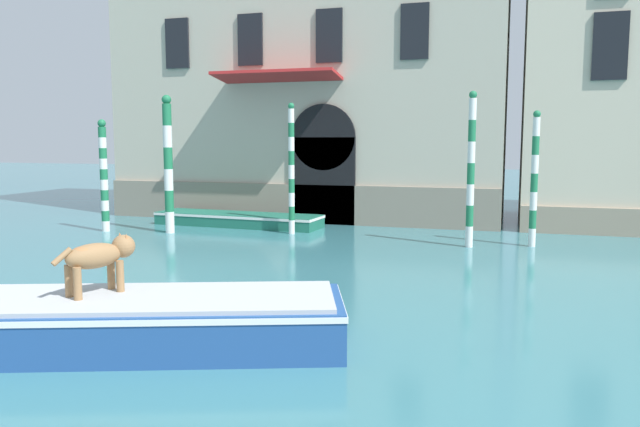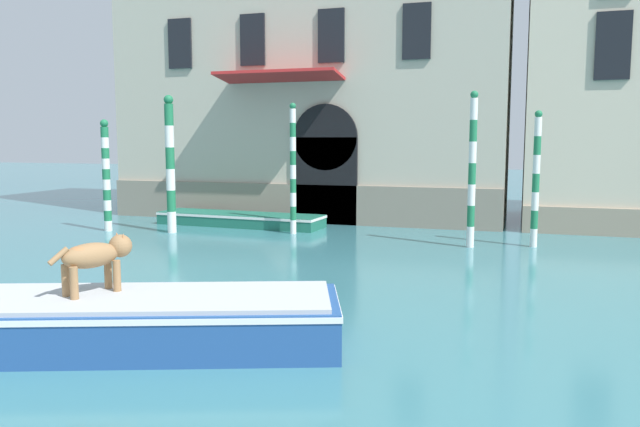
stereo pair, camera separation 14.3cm
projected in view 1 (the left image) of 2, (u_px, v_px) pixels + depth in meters
name	position (u px, v px, depth m)	size (l,w,h in m)	color
palazzo_left	(316.00, 26.00, 23.87)	(14.22, 7.40, 14.51)	#BCB29E
boat_foreground	(41.00, 322.00, 8.64)	(8.51, 4.55, 0.74)	#234C8C
dog_on_deck	(100.00, 256.00, 8.78)	(0.70, 1.15, 0.82)	#997047
boat_moored_near_palazzo	(238.00, 219.00, 21.01)	(5.85, 1.77, 0.42)	#1E6651
mooring_pole_0	(104.00, 175.00, 19.58)	(0.25, 0.25, 3.52)	white
mooring_pole_2	(291.00, 168.00, 19.04)	(0.19, 0.19, 4.00)	white
mooring_pole_3	(534.00, 179.00, 16.76)	(0.20, 0.20, 3.67)	white
mooring_pole_4	(471.00, 169.00, 16.65)	(0.21, 0.21, 4.18)	white
mooring_pole_5	(168.00, 164.00, 19.21)	(0.29, 0.29, 4.25)	white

